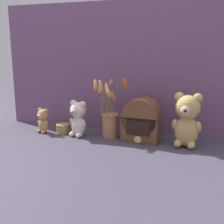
# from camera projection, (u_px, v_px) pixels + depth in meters

# --- Properties ---
(ground_plane) EXTENTS (4.00, 4.00, 0.00)m
(ground_plane) POSITION_uv_depth(u_px,v_px,m) (111.00, 139.00, 1.48)
(ground_plane) COLOR #3D3847
(backdrop_wall) EXTENTS (1.41, 0.02, 0.72)m
(backdrop_wall) POSITION_uv_depth(u_px,v_px,m) (120.00, 68.00, 1.56)
(backdrop_wall) COLOR #704C70
(backdrop_wall) RESTS_ON ground
(teddy_bear_large) EXTENTS (0.14, 0.13, 0.26)m
(teddy_bear_large) POSITION_uv_depth(u_px,v_px,m) (187.00, 119.00, 1.34)
(teddy_bear_large) COLOR tan
(teddy_bear_large) RESTS_ON ground
(teddy_bear_medium) EXTENTS (0.11, 0.10, 0.20)m
(teddy_bear_medium) POSITION_uv_depth(u_px,v_px,m) (78.00, 118.00, 1.50)
(teddy_bear_medium) COLOR beige
(teddy_bear_medium) RESTS_ON ground
(teddy_bear_small) EXTENTS (0.08, 0.07, 0.14)m
(teddy_bear_small) POSITION_uv_depth(u_px,v_px,m) (43.00, 120.00, 1.57)
(teddy_bear_small) COLOR tan
(teddy_bear_small) RESTS_ON ground
(flower_vase) EXTENTS (0.18, 0.16, 0.32)m
(flower_vase) POSITION_uv_depth(u_px,v_px,m) (110.00, 119.00, 1.49)
(flower_vase) COLOR #AD7047
(flower_vase) RESTS_ON ground
(vintage_radio) EXTENTS (0.19, 0.13, 0.22)m
(vintage_radio) POSITION_uv_depth(u_px,v_px,m) (141.00, 121.00, 1.43)
(vintage_radio) COLOR brown
(vintage_radio) RESTS_ON ground
(decorative_tin_tall) EXTENTS (0.08, 0.08, 0.05)m
(decorative_tin_tall) POSITION_uv_depth(u_px,v_px,m) (63.00, 128.00, 1.58)
(decorative_tin_tall) COLOR tan
(decorative_tin_tall) RESTS_ON ground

